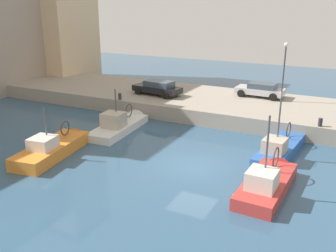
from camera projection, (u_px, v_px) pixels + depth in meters
name	position (u px, v px, depth m)	size (l,w,h in m)	color
water_surface	(193.00, 166.00, 21.93)	(80.00, 80.00, 0.00)	#335675
quay_wall	(248.00, 109.00, 31.47)	(9.00, 56.00, 1.20)	#9E9384
fishing_boat_red	(268.00, 186.00, 19.28)	(6.29, 2.32, 5.01)	#BC3833
fishing_boat_orange	(55.00, 152.00, 23.72)	(6.77, 2.84, 4.06)	orange
fishing_boat_white	(122.00, 128.00, 28.22)	(6.88, 2.49, 4.14)	white
fishing_boat_blue	(281.00, 151.00, 23.82)	(7.00, 2.33, 4.60)	#2D60B7
parked_car_black	(158.00, 87.00, 33.48)	(2.37, 4.57, 1.28)	black
parked_car_silver	(261.00, 89.00, 32.80)	(2.15, 4.15, 1.23)	#B7B7BC
mooring_bollard_south	(320.00, 122.00, 25.09)	(0.28, 0.28, 0.55)	#2D2D33
mooring_bollard_mid	(120.00, 96.00, 32.01)	(0.28, 0.28, 0.55)	#2D2D33
quay_streetlamp	(285.00, 62.00, 30.52)	(0.36, 0.36, 4.83)	#38383D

